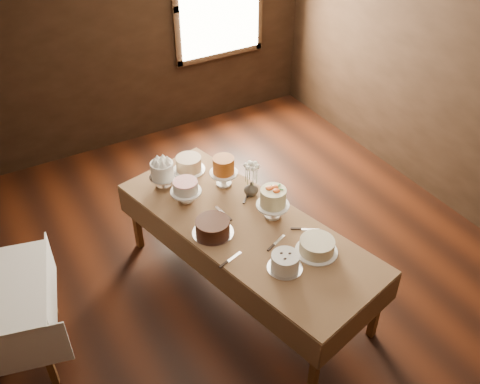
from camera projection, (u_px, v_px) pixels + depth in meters
The scene contains 20 objects.
floor at pixel (251, 284), 4.98m from camera, with size 5.00×6.00×0.01m, color black.
wall_back at pixel (120, 36), 6.19m from camera, with size 5.00×0.02×2.80m, color black.
wall_right at pixel (474, 87), 5.12m from camera, with size 0.02×6.00×2.80m, color black.
window at pixel (220, 2), 6.54m from camera, with size 1.10×0.05×1.30m, color #FFEABF.
display_table at pixel (246, 230), 4.53m from camera, with size 1.50×2.60×0.76m.
cake_meringue at pixel (163, 175), 4.86m from camera, with size 0.26×0.26×0.27m.
cake_speckled at pixel (189, 164), 5.09m from camera, with size 0.35×0.35×0.15m.
cake_lattice at pixel (186, 192), 4.70m from camera, with size 0.28×0.28×0.21m.
cake_caramel at pixel (224, 173), 4.88m from camera, with size 0.28×0.28×0.30m.
cake_chocolate at pixel (213, 228), 4.37m from camera, with size 0.35×0.35×0.13m.
cake_flowers at pixel (273, 204), 4.51m from camera, with size 0.30×0.30×0.29m.
cake_swirl at pixel (285, 262), 4.04m from camera, with size 0.28×0.28×0.14m.
cake_cream at pixel (317, 247), 4.20m from camera, with size 0.39×0.39×0.12m.
cake_server_a at pixel (279, 240), 4.34m from camera, with size 0.24×0.03×0.01m, color silver.
cake_server_b at pixel (310, 229), 4.44m from camera, with size 0.24×0.03×0.01m, color silver.
cake_server_c at pixel (221, 211), 4.64m from camera, with size 0.24×0.03×0.01m, color silver.
cake_server_d at pixel (249, 193), 4.84m from camera, with size 0.24×0.03×0.01m, color silver.
cake_server_e at pixel (234, 257), 4.18m from camera, with size 0.24×0.03×0.01m, color silver.
flower_vase at pixel (251, 189), 4.78m from camera, with size 0.13×0.13×0.14m, color #2D2823.
flower_bouquet at pixel (251, 172), 4.67m from camera, with size 0.14×0.14×0.20m, color white, non-canonical shape.
Camera 1 is at (-1.81, -2.92, 3.70)m, focal length 39.71 mm.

